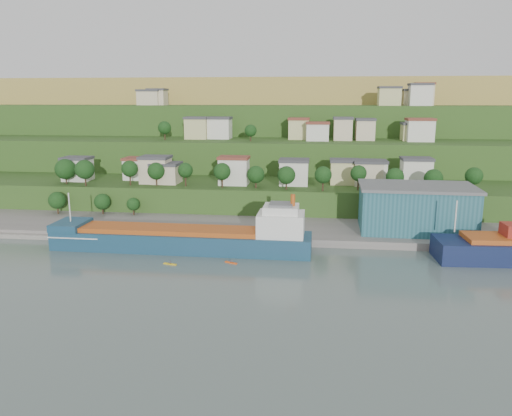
% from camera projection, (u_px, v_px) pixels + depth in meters
% --- Properties ---
extents(ground, '(500.00, 500.00, 0.00)m').
position_uv_depth(ground, '(230.00, 263.00, 117.89)').
color(ground, '#4D5D56').
rests_on(ground, ground).
extents(quay, '(220.00, 26.00, 4.00)m').
position_uv_depth(quay, '(316.00, 234.00, 142.67)').
color(quay, slate).
rests_on(quay, ground).
extents(pebble_beach, '(40.00, 18.00, 2.40)m').
position_uv_depth(pebble_beach, '(58.00, 231.00, 145.71)').
color(pebble_beach, slate).
rests_on(pebble_beach, ground).
extents(hillside, '(360.00, 211.08, 96.00)m').
position_uv_depth(hillside, '(281.00, 167.00, 281.42)').
color(hillside, '#284719').
rests_on(hillside, ground).
extents(cargo_ship_near, '(66.50, 11.04, 17.08)m').
position_uv_depth(cargo_ship_near, '(189.00, 240.00, 127.23)').
color(cargo_ship_near, '#153E51').
rests_on(cargo_ship_near, ground).
extents(warehouse, '(31.51, 19.84, 12.80)m').
position_uv_depth(warehouse, '(416.00, 208.00, 137.82)').
color(warehouse, '#1E505B').
rests_on(warehouse, quay).
extents(caravan, '(5.45, 2.63, 2.47)m').
position_uv_depth(caravan, '(72.00, 226.00, 142.04)').
color(caravan, white).
rests_on(caravan, pebble_beach).
extents(dinghy, '(4.23, 1.91, 0.82)m').
position_uv_depth(dinghy, '(88.00, 230.00, 141.38)').
color(dinghy, silver).
rests_on(dinghy, pebble_beach).
extents(kayak_orange, '(3.19, 1.87, 0.81)m').
position_uv_depth(kayak_orange, '(231.00, 262.00, 117.63)').
color(kayak_orange, '#EF5215').
rests_on(kayak_orange, ground).
extents(kayak_yellow, '(3.37, 1.42, 0.83)m').
position_uv_depth(kayak_yellow, '(170.00, 263.00, 116.69)').
color(kayak_yellow, gold).
rests_on(kayak_yellow, ground).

